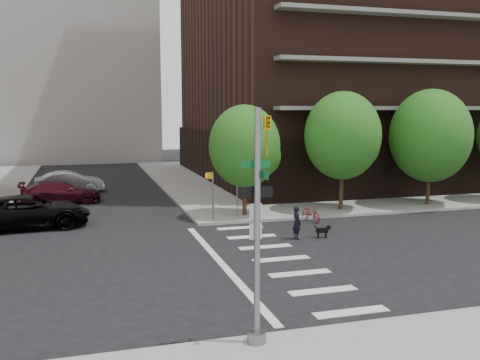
% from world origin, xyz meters
% --- Properties ---
extents(ground, '(120.00, 120.00, 0.00)m').
position_xyz_m(ground, '(0.00, 0.00, 0.00)').
color(ground, black).
rests_on(ground, ground).
extents(sidewalk_ne, '(39.00, 33.00, 0.15)m').
position_xyz_m(sidewalk_ne, '(20.50, 23.50, 0.07)').
color(sidewalk_ne, gray).
rests_on(sidewalk_ne, ground).
extents(crosswalk, '(3.85, 13.00, 0.01)m').
position_xyz_m(crosswalk, '(2.21, -0.00, 0.01)').
color(crosswalk, silver).
rests_on(crosswalk, ground).
extents(tree_a, '(4.00, 4.00, 5.90)m').
position_xyz_m(tree_a, '(4.00, 8.50, 4.04)').
color(tree_a, '#301E11').
rests_on(tree_a, sidewalk_ne).
extents(tree_b, '(4.50, 4.50, 6.65)m').
position_xyz_m(tree_b, '(10.00, 8.50, 4.54)').
color(tree_b, '#301E11').
rests_on(tree_b, sidewalk_ne).
extents(tree_c, '(5.00, 5.00, 6.80)m').
position_xyz_m(tree_c, '(16.00, 8.50, 4.45)').
color(tree_c, '#301E11').
rests_on(tree_c, sidewalk_ne).
extents(traffic_signal, '(0.90, 0.75, 6.00)m').
position_xyz_m(traffic_signal, '(-0.47, -7.49, 2.70)').
color(traffic_signal, slate).
rests_on(traffic_signal, sidewalk_s).
extents(pedestrian_signal, '(2.18, 0.67, 2.60)m').
position_xyz_m(pedestrian_signal, '(2.32, 7.92, 1.85)').
color(pedestrian_signal, slate).
rests_on(pedestrian_signal, sidewalk_ne).
extents(parked_car_black, '(3.37, 6.38, 1.71)m').
position_xyz_m(parked_car_black, '(-7.48, 9.00, 0.86)').
color(parked_car_black, black).
rests_on(parked_car_black, ground).
extents(parked_car_maroon, '(2.21, 5.12, 1.47)m').
position_xyz_m(parked_car_maroon, '(-6.14, 16.18, 0.73)').
color(parked_car_maroon, '#3C0E18').
rests_on(parked_car_maroon, ground).
extents(parked_car_silver, '(2.14, 4.97, 1.59)m').
position_xyz_m(parked_car_silver, '(-5.68, 20.56, 0.80)').
color(parked_car_silver, '#B0B2B8').
rests_on(parked_car_silver, ground).
extents(scooter, '(0.84, 1.80, 0.91)m').
position_xyz_m(scooter, '(7.20, 6.50, 0.46)').
color(scooter, maroon).
rests_on(scooter, ground).
extents(dog_walker, '(0.61, 0.43, 1.58)m').
position_xyz_m(dog_walker, '(4.91, 2.98, 0.79)').
color(dog_walker, black).
rests_on(dog_walker, ground).
extents(dog, '(0.70, 0.29, 0.58)m').
position_xyz_m(dog, '(6.20, 2.87, 0.37)').
color(dog, black).
rests_on(dog, ground).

